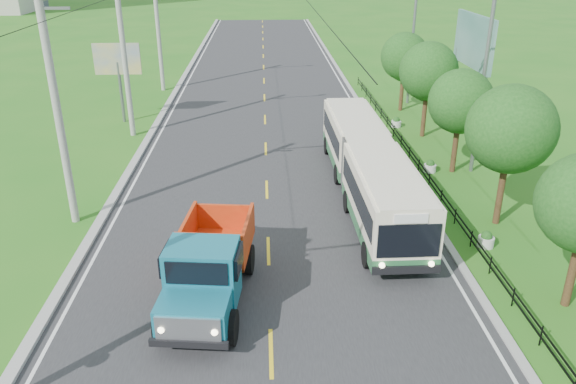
{
  "coord_description": "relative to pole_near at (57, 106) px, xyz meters",
  "views": [
    {
      "loc": [
        -0.09,
        -13.11,
        10.94
      ],
      "look_at": [
        0.83,
        7.37,
        1.9
      ],
      "focal_mm": 35.0,
      "sensor_mm": 36.0,
      "label": 1
    }
  ],
  "objects": [
    {
      "name": "railing_right",
      "position": [
        16.26,
        5.0,
        -4.79
      ],
      "size": [
        0.04,
        40.0,
        0.6
      ],
      "primitive_type": "cube",
      "color": "black",
      "rests_on": "ground"
    },
    {
      "name": "curb_left",
      "position": [
        1.06,
        11.0,
        -5.02
      ],
      "size": [
        0.4,
        120.0,
        0.15
      ],
      "primitive_type": "cube",
      "color": "#9E9E99",
      "rests_on": "ground"
    },
    {
      "name": "centre_dash",
      "position": [
        8.26,
        -9.0,
        -5.07
      ],
      "size": [
        0.12,
        2.2,
        0.0
      ],
      "primitive_type": "cube",
      "color": "yellow",
      "rests_on": "road"
    },
    {
      "name": "streetlight_mid",
      "position": [
        18.9,
        5.0,
        -0.19
      ],
      "size": [
        3.02,
        0.2,
        9.07
      ],
      "color": "slate",
      "rests_on": "ground"
    },
    {
      "name": "planter_far",
      "position": [
        16.86,
        13.0,
        -4.81
      ],
      "size": [
        0.64,
        0.64,
        0.67
      ],
      "color": "silver",
      "rests_on": "ground"
    },
    {
      "name": "streetlight_far",
      "position": [
        18.9,
        19.0,
        -0.19
      ],
      "size": [
        3.02,
        0.2,
        9.07
      ],
      "color": "slate",
      "rests_on": "ground"
    },
    {
      "name": "tree_back",
      "position": [
        18.12,
        17.14,
        -1.44
      ],
      "size": [
        3.3,
        3.36,
        5.5
      ],
      "color": "#382314",
      "rests_on": "ground"
    },
    {
      "name": "planter_mid",
      "position": [
        16.86,
        5.0,
        -4.81
      ],
      "size": [
        0.64,
        0.64,
        0.67
      ],
      "color": "silver",
      "rests_on": "ground"
    },
    {
      "name": "planter_near",
      "position": [
        16.86,
        -3.0,
        -4.81
      ],
      "size": [
        0.64,
        0.64,
        0.67
      ],
      "color": "silver",
      "rests_on": "ground"
    },
    {
      "name": "billboard_right",
      "position": [
        20.56,
        11.0,
        0.25
      ],
      "size": [
        0.24,
        6.0,
        7.3
      ],
      "color": "slate",
      "rests_on": "ground"
    },
    {
      "name": "edge_line_left",
      "position": [
        1.61,
        11.0,
        -5.07
      ],
      "size": [
        0.12,
        120.0,
        0.0
      ],
      "primitive_type": "cube",
      "color": "silver",
      "rests_on": "road"
    },
    {
      "name": "edge_line_right",
      "position": [
        14.91,
        11.0,
        -5.07
      ],
      "size": [
        0.12,
        120.0,
        0.0
      ],
      "primitive_type": "cube",
      "color": "silver",
      "rests_on": "road"
    },
    {
      "name": "bus",
      "position": [
        12.92,
        1.76,
        -3.37
      ],
      "size": [
        2.61,
        14.89,
        2.87
      ],
      "rotation": [
        0.0,
        0.0,
        0.01
      ],
      "color": "#276137",
      "rests_on": "ground"
    },
    {
      "name": "pole_near",
      "position": [
        0.0,
        0.0,
        0.0
      ],
      "size": [
        3.51,
        0.32,
        10.0
      ],
      "color": "gray",
      "rests_on": "ground"
    },
    {
      "name": "tree_fourth",
      "position": [
        18.12,
        5.14,
        -1.51
      ],
      "size": [
        3.24,
        3.31,
        5.4
      ],
      "color": "#382314",
      "rests_on": "ground"
    },
    {
      "name": "pole_far",
      "position": [
        0.0,
        24.0,
        0.0
      ],
      "size": [
        3.51,
        0.32,
        10.0
      ],
      "color": "gray",
      "rests_on": "ground"
    },
    {
      "name": "tree_third",
      "position": [
        18.12,
        -0.86,
        -1.11
      ],
      "size": [
        3.6,
        3.62,
        6.0
      ],
      "color": "#382314",
      "rests_on": "ground"
    },
    {
      "name": "ground",
      "position": [
        8.26,
        -9.0,
        -5.09
      ],
      "size": [
        240.0,
        240.0,
        0.0
      ],
      "primitive_type": "plane",
      "color": "#246A19",
      "rests_on": "ground"
    },
    {
      "name": "pole_mid",
      "position": [
        0.0,
        12.0,
        0.0
      ],
      "size": [
        3.51,
        0.32,
        10.0
      ],
      "color": "gray",
      "rests_on": "ground"
    },
    {
      "name": "dump_truck",
      "position": [
        6.29,
        -6.23,
        -3.64
      ],
      "size": [
        2.97,
        6.32,
        2.56
      ],
      "rotation": [
        0.0,
        0.0,
        -0.11
      ],
      "color": "#156A81",
      "rests_on": "ground"
    },
    {
      "name": "billboard_left",
      "position": [
        -1.24,
        15.0,
        -1.23
      ],
      "size": [
        3.0,
        0.2,
        5.2
      ],
      "color": "slate",
      "rests_on": "ground"
    },
    {
      "name": "road",
      "position": [
        8.26,
        11.0,
        -5.08
      ],
      "size": [
        14.0,
        120.0,
        0.02
      ],
      "primitive_type": "cube",
      "color": "#28282B",
      "rests_on": "ground"
    },
    {
      "name": "curb_right",
      "position": [
        15.41,
        11.0,
        -5.04
      ],
      "size": [
        0.3,
        120.0,
        0.1
      ],
      "primitive_type": "cube",
      "color": "#9E9E99",
      "rests_on": "ground"
    },
    {
      "name": "tree_fifth",
      "position": [
        18.12,
        11.14,
        -1.24
      ],
      "size": [
        3.48,
        3.52,
        5.8
      ],
      "color": "#382314",
      "rests_on": "ground"
    }
  ]
}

